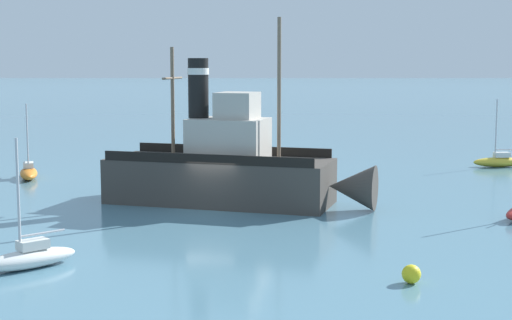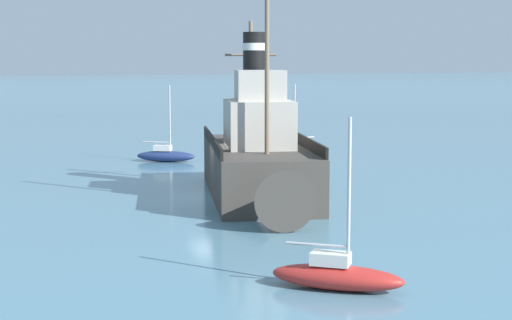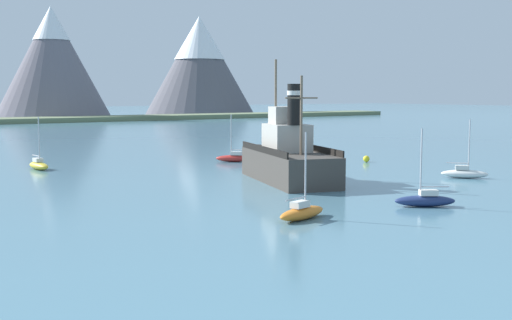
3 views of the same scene
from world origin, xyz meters
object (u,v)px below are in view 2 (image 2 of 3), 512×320
at_px(old_tugboat, 259,159).
at_px(sailboat_orange, 298,150).
at_px(sailboat_red, 337,275).
at_px(sailboat_navy, 166,155).

height_order(old_tugboat, sailboat_orange, old_tugboat).
height_order(sailboat_red, sailboat_orange, same).
height_order(old_tugboat, sailboat_red, old_tugboat).
distance_m(old_tugboat, sailboat_orange, 16.21).
height_order(sailboat_orange, sailboat_navy, same).
relative_size(sailboat_orange, sailboat_navy, 1.00).
bearing_deg(sailboat_orange, sailboat_navy, -6.59).
xyz_separation_m(old_tugboat, sailboat_navy, (0.10, -14.54, -1.40)).
relative_size(old_tugboat, sailboat_navy, 3.01).
bearing_deg(sailboat_orange, sailboat_red, 65.29).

